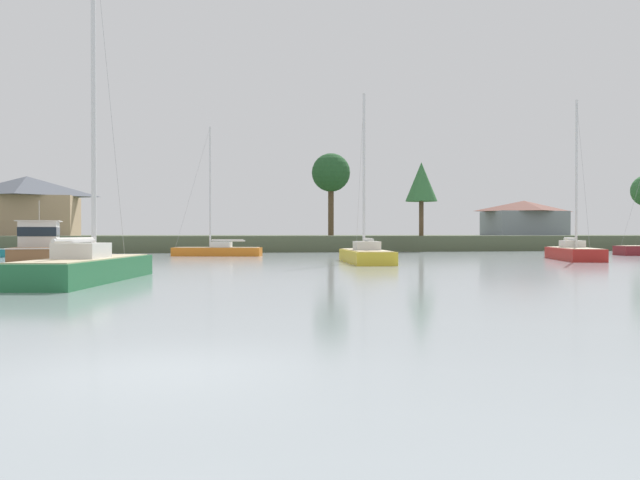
{
  "coord_description": "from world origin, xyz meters",
  "views": [
    {
      "loc": [
        0.38,
        -9.31,
        1.9
      ],
      "look_at": [
        7.44,
        26.83,
        1.55
      ],
      "focal_mm": 36.57,
      "sensor_mm": 36.0,
      "label": 1
    }
  ],
  "objects_px": {
    "sailboat_orange": "(217,253)",
    "sailboat_yellow": "(366,259)",
    "sailboat_green": "(87,274)",
    "sailboat_red": "(574,256)",
    "cruiser_wood": "(41,254)"
  },
  "relations": [
    {
      "from": "sailboat_orange",
      "to": "sailboat_yellow",
      "type": "height_order",
      "value": "sailboat_yellow"
    },
    {
      "from": "sailboat_green",
      "to": "sailboat_red",
      "type": "height_order",
      "value": "sailboat_green"
    },
    {
      "from": "sailboat_green",
      "to": "cruiser_wood",
      "type": "relative_size",
      "value": 1.65
    },
    {
      "from": "sailboat_orange",
      "to": "sailboat_yellow",
      "type": "relative_size",
      "value": 0.97
    },
    {
      "from": "sailboat_green",
      "to": "cruiser_wood",
      "type": "bearing_deg",
      "value": 107.43
    },
    {
      "from": "sailboat_orange",
      "to": "cruiser_wood",
      "type": "xyz_separation_m",
      "value": [
        -11.7,
        -11.89,
        0.35
      ]
    },
    {
      "from": "sailboat_red",
      "to": "sailboat_orange",
      "type": "relative_size",
      "value": 1.05
    },
    {
      "from": "sailboat_orange",
      "to": "cruiser_wood",
      "type": "distance_m",
      "value": 16.68
    },
    {
      "from": "sailboat_orange",
      "to": "sailboat_yellow",
      "type": "bearing_deg",
      "value": -58.53
    },
    {
      "from": "sailboat_green",
      "to": "sailboat_red",
      "type": "distance_m",
      "value": 35.23
    },
    {
      "from": "sailboat_yellow",
      "to": "sailboat_red",
      "type": "bearing_deg",
      "value": 5.18
    },
    {
      "from": "sailboat_orange",
      "to": "sailboat_red",
      "type": "bearing_deg",
      "value": -28.12
    },
    {
      "from": "sailboat_orange",
      "to": "cruiser_wood",
      "type": "bearing_deg",
      "value": -134.54
    },
    {
      "from": "sailboat_orange",
      "to": "sailboat_green",
      "type": "bearing_deg",
      "value": -101.96
    },
    {
      "from": "sailboat_green",
      "to": "cruiser_wood",
      "type": "distance_m",
      "value": 18.3
    }
  ]
}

